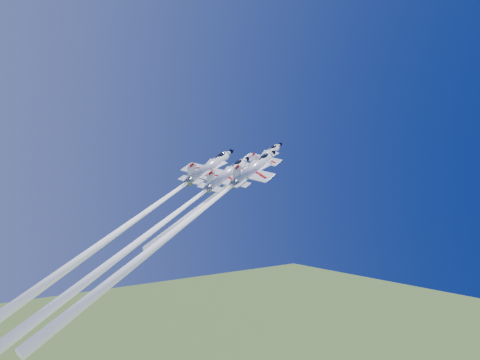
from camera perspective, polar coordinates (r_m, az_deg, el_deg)
jet_lead at (r=115.23m, az=-1.27°, el=-0.57°), size 35.58×16.47×32.11m
jet_left at (r=107.39m, az=-11.16°, el=-4.20°), size 51.15×23.60×50.04m
jet_right at (r=101.54m, az=-5.75°, el=-4.48°), size 49.63×22.91×48.01m
jet_slot at (r=100.93m, az=-8.74°, el=-4.94°), size 46.66×21.53×45.58m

